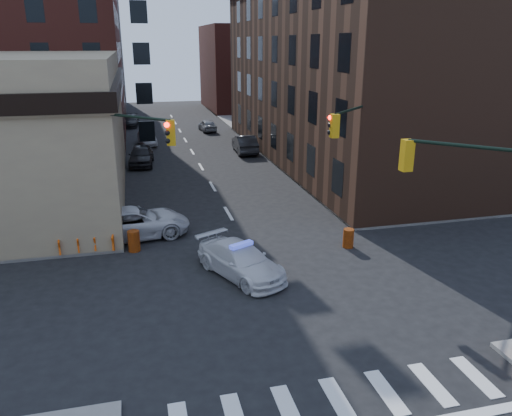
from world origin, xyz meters
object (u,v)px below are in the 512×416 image
parked_car_enear (245,144)px  barrel_road (348,238)px  police_car (241,260)px  pickup (134,223)px  barrel_bank (134,241)px  parked_car_wnear (141,155)px  pedestrian_b (41,234)px  parked_car_wfar (147,138)px  pedestrian_a (100,221)px  barricade_nw_a (105,242)px

parked_car_enear → barrel_road: bearing=92.7°
police_car → pickup: 7.24m
barrel_road → police_car: bearing=-162.8°
barrel_road → barrel_bank: barrel_bank is taller
police_car → parked_car_wnear: parked_car_wnear is taller
pedestrian_b → barrel_road: size_ratio=1.90×
parked_car_wfar → pedestrian_a: 25.09m
pickup → parked_car_enear: size_ratio=1.15×
parked_car_wnear → barrel_bank: bearing=-87.9°
pickup → barricade_nw_a: (-1.40, -1.77, -0.23)m
pickup → parked_car_wnear: bearing=-10.9°
barrel_bank → barricade_nw_a: bearing=175.7°
pedestrian_a → barrel_bank: size_ratio=1.75×
parked_car_enear → pedestrian_b: 24.96m
pedestrian_a → barricade_nw_a: size_ratio=1.63×
police_car → parked_car_wnear: bearing=74.4°
police_car → parked_car_wfar: size_ratio=1.19×
parked_car_enear → pedestrian_b: size_ratio=2.76×
barrel_bank → barricade_nw_a: 1.34m
pedestrian_a → pedestrian_b: size_ratio=1.01×
police_car → parked_car_enear: parked_car_enear is taller
parked_car_wfar → parked_car_wnear: bearing=-101.9°
parked_car_wnear → pedestrian_a: bearing=-93.8°
police_car → barricade_nw_a: size_ratio=4.33×
police_car → pedestrian_b: bearing=128.2°
police_car → barrel_road: police_car is taller
parked_car_wnear → barricade_nw_a: bearing=-92.1°
pedestrian_a → barrel_bank: bearing=-4.5°
parked_car_wnear → parked_car_enear: size_ratio=0.95×
pedestrian_b → barricade_nw_a: size_ratio=1.62×
parked_car_enear → pedestrian_a: pedestrian_a is taller
parked_car_wnear → parked_car_enear: (9.36, 2.70, 0.01)m
barrel_road → barrel_bank: (-10.33, 2.04, 0.04)m
pickup → barricade_nw_a: bearing=133.4°
barrel_bank → parked_car_wfar: bearing=86.6°
police_car → barrel_bank: bearing=114.4°
police_car → barrel_road: 6.11m
barrel_road → parked_car_wfar: bearing=106.9°
pickup → pedestrian_a: (-1.68, -0.02, 0.26)m
parked_car_enear → barrel_road: parked_car_enear is taller
parked_car_enear → barrel_road: 22.97m
barrel_road → barricade_nw_a: barricade_nw_a is taller
pedestrian_a → barricade_nw_a: (0.28, -1.75, -0.49)m
barricade_nw_a → parked_car_enear: bearing=71.2°
pedestrian_b → barrel_bank: bearing=-26.5°
parked_car_wfar → barrel_road: size_ratio=4.27×
barrel_bank → pedestrian_a: bearing=131.2°
police_car → barrel_bank: size_ratio=4.64×
parked_car_enear → barrel_bank: bearing=66.4°
pedestrian_b → barrel_bank: pedestrian_b is taller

